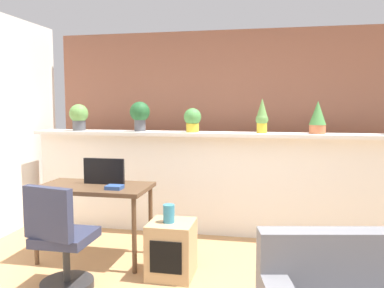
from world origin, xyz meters
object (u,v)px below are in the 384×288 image
Objects in this scene: potted_plant_2 at (193,119)px; tv_monitor at (104,171)px; vase_on_shelf at (169,214)px; desk at (95,194)px; potted_plant_0 at (79,116)px; side_cube_shelf at (171,249)px; office_chair at (61,246)px; book_on_desk at (114,187)px; potted_plant_3 at (262,116)px; potted_plant_4 at (318,117)px; potted_plant_1 at (140,114)px.

potted_plant_2 is 1.24m from tv_monitor.
desk is at bearing 162.79° from vase_on_shelf.
potted_plant_0 is 0.66× the size of side_cube_shelf.
office_chair is (0.68, -1.68, -1.02)m from potted_plant_0.
book_on_desk reaches higher than desk.
book_on_desk is (-1.34, -1.10, -0.65)m from potted_plant_3.
potted_plant_4 is 2.39m from tv_monitor.
potted_plant_0 is 0.83× the size of potted_plant_3.
vase_on_shelf is at bearing -88.71° from potted_plant_2.
potted_plant_2 is 1.45m from vase_on_shelf.
potted_plant_0 is 2.86m from potted_plant_4.
potted_plant_3 is at bearing 58.20° from side_cube_shelf.
side_cube_shelf is (0.78, -0.33, -0.63)m from tv_monitor.
potted_plant_2 reaches higher than office_chair.
potted_plant_1 is 0.33× the size of desk.
book_on_desk is at bearing -116.52° from potted_plant_2.
book_on_desk is (0.91, -1.08, -0.64)m from potted_plant_0.
office_chair is 5.60× the size of vase_on_shelf.
potted_plant_1 is 1.30m from book_on_desk.
potted_plant_2 is at bearing 50.03° from tv_monitor.
side_cube_shelf is at bearing 30.22° from office_chair.
tv_monitor reaches higher than book_on_desk.
vase_on_shelf is (-1.38, -1.25, -0.83)m from potted_plant_4.
desk is 0.98m from side_cube_shelf.
book_on_desk is (-1.95, -1.12, -0.64)m from potted_plant_4.
potted_plant_0 is at bearing 140.49° from vase_on_shelf.
side_cube_shelf is at bearing -87.80° from potted_plant_2.
book_on_desk is at bearing -46.58° from tv_monitor.
potted_plant_4 is (1.41, 0.04, 0.03)m from potted_plant_2.
potted_plant_2 is 1.85× the size of book_on_desk.
side_cube_shelf is at bearing -137.66° from potted_plant_4.
potted_plant_2 is 1.73× the size of vase_on_shelf.
potted_plant_1 reaches higher than potted_plant_2.
potted_plant_3 is at bearing 30.16° from tv_monitor.
potted_plant_3 is at bearing 31.19° from desk.
office_chair is (-0.03, -0.80, -0.49)m from tv_monitor.
potted_plant_3 is at bearing 0.40° from potted_plant_0.
potted_plant_3 reaches higher than potted_plant_1.
potted_plant_1 is 1.65m from vase_on_shelf.
book_on_desk is at bearing -25.35° from desk.
tv_monitor is at bearing -94.90° from potted_plant_1.
tv_monitor is at bearing 48.74° from desk.
desk is at bearing 163.78° from side_cube_shelf.
potted_plant_3 is (2.25, 0.02, 0.01)m from potted_plant_0.
potted_plant_1 is at bearing -179.53° from potted_plant_4.
potted_plant_1 is at bearing 96.05° from book_on_desk.
potted_plant_4 is (2.07, 0.02, -0.03)m from potted_plant_1.
potted_plant_3 is 1.08× the size of potted_plant_4.
potted_plant_0 is 2.24m from side_cube_shelf.
potted_plant_2 is (1.44, -0.00, -0.03)m from potted_plant_0.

